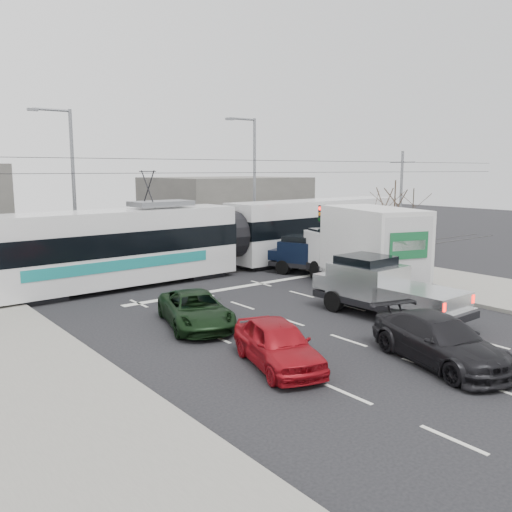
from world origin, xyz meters
TOP-DOWN VIEW (x-y plane):
  - ground at (0.00, 0.00)m, footprint 120.00×120.00m
  - sidewalk_right at (9.00, 0.00)m, footprint 6.00×60.00m
  - rails at (0.00, 10.00)m, footprint 60.00×1.60m
  - building_right at (12.00, 24.00)m, footprint 12.00×10.00m
  - bare_tree at (7.60, 2.50)m, footprint 2.40×2.40m
  - traffic_signal at (6.47, 6.50)m, footprint 0.44×0.44m
  - street_lamp_near at (7.31, 14.00)m, footprint 2.38×0.25m
  - street_lamp_far at (-4.19, 16.00)m, footprint 2.38×0.25m
  - catenary at (0.00, 10.00)m, footprint 60.00×0.20m
  - tram at (2.38, 9.83)m, footprint 27.44×3.70m
  - silver_pickup at (1.69, -1.59)m, footprint 2.43×6.33m
  - box_truck at (4.85, 2.01)m, footprint 4.93×8.33m
  - navy_pickup at (5.38, 6.31)m, footprint 3.52×5.25m
  - green_car at (-4.85, 1.60)m, footprint 3.33×4.93m
  - red_car at (-5.14, -3.38)m, footprint 2.76×4.35m
  - dark_car at (-1.21, -6.12)m, footprint 3.19×5.21m

SIDE VIEW (x-z plane):
  - ground at x=0.00m, z-range 0.00..0.00m
  - rails at x=0.00m, z-range 0.00..0.03m
  - sidewalk_right at x=9.00m, z-range 0.00..0.15m
  - green_car at x=-4.85m, z-range 0.00..1.25m
  - red_car at x=-5.14m, z-range 0.00..1.38m
  - dark_car at x=-1.21m, z-range 0.00..1.41m
  - navy_pickup at x=5.38m, z-range -0.01..2.07m
  - silver_pickup at x=1.69m, z-range -0.01..2.27m
  - box_truck at x=4.85m, z-range -0.02..3.92m
  - tram at x=2.38m, z-range -0.81..4.77m
  - building_right at x=12.00m, z-range 0.00..5.00m
  - traffic_signal at x=6.47m, z-range 0.94..4.54m
  - bare_tree at x=7.60m, z-range 1.29..6.29m
  - catenary at x=0.00m, z-range 0.38..7.38m
  - street_lamp_near at x=7.31m, z-range 0.61..9.61m
  - street_lamp_far at x=-4.19m, z-range 0.61..9.61m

